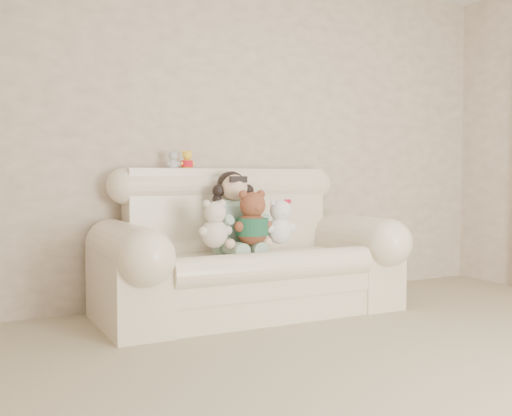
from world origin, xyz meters
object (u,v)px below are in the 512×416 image
object	(u,v)px
white_cat	(280,217)
cream_teddy	(214,219)
brown_teddy	(252,213)
seated_child	(234,212)
sofa	(250,241)

from	to	relation	value
white_cat	cream_teddy	xyz separation A→B (m)	(-0.49, 0.01, -0.00)
brown_teddy	cream_teddy	distance (m)	0.28
seated_child	cream_teddy	distance (m)	0.32
seated_child	brown_teddy	world-z (taller)	seated_child
white_cat	brown_teddy	bearing A→B (deg)	152.31
brown_teddy	cream_teddy	xyz separation A→B (m)	(-0.28, -0.00, -0.04)
sofa	white_cat	bearing A→B (deg)	-40.17
brown_teddy	cream_teddy	world-z (taller)	brown_teddy
cream_teddy	sofa	bearing A→B (deg)	19.18
cream_teddy	white_cat	bearing A→B (deg)	-3.75
seated_child	cream_teddy	xyz separation A→B (m)	(-0.24, -0.21, -0.03)
sofa	cream_teddy	world-z (taller)	sofa
sofa	seated_child	size ratio (longest dim) A/B	3.52
cream_teddy	brown_teddy	bearing A→B (deg)	-2.14
white_cat	cream_teddy	bearing A→B (deg)	154.45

